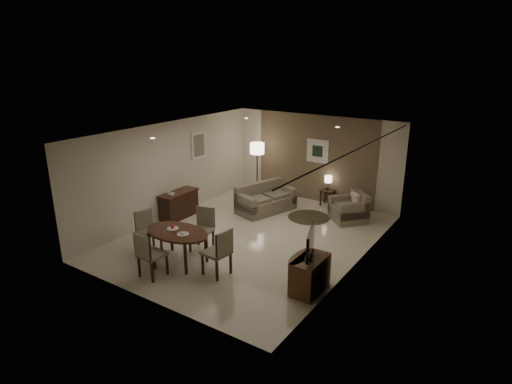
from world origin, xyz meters
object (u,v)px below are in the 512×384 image
Objects in this scene: chair_far at (201,230)px; side_table at (327,198)px; chair_left at (149,232)px; floor_lamp at (257,170)px; chair_near at (152,254)px; dining_table at (178,247)px; chair_right at (216,252)px; armchair at (349,207)px; tv_cabinet at (310,275)px; sofa at (266,198)px; console_desk at (179,205)px.

chair_far is 2.07× the size of side_table.
floor_lamp reaches higher than chair_left.
chair_near is 1.00× the size of chair_far.
chair_near is (0.01, -0.77, 0.14)m from dining_table.
floor_lamp reaches higher than chair_near.
armchair is at bearing 171.06° from chair_right.
dining_table is 3.18× the size of side_table.
sofa is (-3.10, 3.27, 0.06)m from tv_cabinet.
chair_left is at bearing -175.21° from sofa.
armchair is at bearing -39.23° from side_table.
sofa is at bearing 91.32° from dining_table.
chair_right is 5.24m from floor_lamp.
chair_left is (-0.94, 0.02, 0.11)m from dining_table.
console_desk is 0.77× the size of dining_table.
armchair is at bearing -20.34° from chair_left.
chair_right reaches higher than console_desk.
dining_table is 1.54× the size of chair_far.
chair_left reaches higher than dining_table.
tv_cabinet is 1.00× the size of armchair.
side_table is (1.29, 1.48, -0.16)m from sofa.
tv_cabinet is at bearing -119.08° from sofa.
chair_right reaches higher than side_table.
dining_table reaches higher than tv_cabinet.
armchair is at bearing -110.58° from chair_near.
chair_near is (-3.00, -1.29, 0.16)m from tv_cabinet.
sofa reaches higher than console_desk.
armchair is at bearing 63.51° from dining_table.
side_table is (2.14, 5.25, -0.24)m from chair_left.
console_desk is 2.52m from sofa.
tv_cabinet is at bearing -35.14° from armchair.
console_desk is at bearing -53.49° from chair_near.
sofa is 1.47m from floor_lamp.
chair_far is at bearing -119.57° from chair_right.
floor_lamp reaches higher than sofa.
chair_near is 1.12× the size of armchair.
tv_cabinet is at bearing -67.66° from chair_left.
side_table is (-1.80, 4.75, -0.10)m from tv_cabinet.
chair_right is at bearing -65.83° from floor_lamp.
armchair is (3.15, 4.42, -0.08)m from chair_left.
tv_cabinet is 2.98m from chair_far.
console_desk is at bearing -105.94° from armchair.
dining_table is 0.95m from chair_left.
sofa is (1.79, 1.77, 0.03)m from console_desk.
console_desk is 2.76m from dining_table.
side_table is at bearing -98.84° from chair_near.
chair_far is 4.67m from side_table.
chair_left is 4.78m from floor_lamp.
chair_far reaches higher than dining_table.
chair_near is 1.24m from chair_left.
console_desk is 4.76m from armchair.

